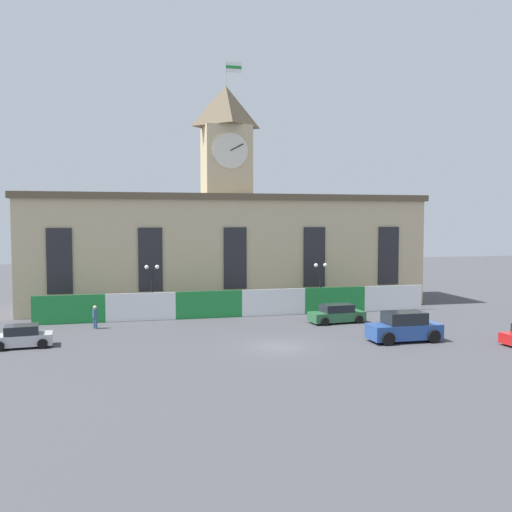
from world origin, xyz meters
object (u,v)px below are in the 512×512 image
object	(u,v)px
car_blue_van	(404,328)
pedestrian	(95,316)
street_lamp_center	(152,279)
street_lamp_right	(321,276)
car_silver_hatch	(22,337)
car_green_wagon	(337,314)

from	to	relation	value
car_blue_van	pedestrian	bearing A→B (deg)	-25.14
car_blue_van	pedestrian	size ratio (longest dim) A/B	2.80
street_lamp_center	pedestrian	size ratio (longest dim) A/B	2.56
street_lamp_right	car_silver_hatch	xyz separation A→B (m)	(-24.57, -9.17, -2.65)
car_silver_hatch	pedestrian	size ratio (longest dim) A/B	2.21
pedestrian	car_silver_hatch	bearing A→B (deg)	19.97
car_green_wagon	car_blue_van	world-z (taller)	car_blue_van
street_lamp_center	car_blue_van	distance (m)	21.64
street_lamp_right	pedestrian	distance (m)	20.47
car_silver_hatch	pedestrian	world-z (taller)	pedestrian
car_green_wagon	car_blue_van	bearing A→B (deg)	-82.24
street_lamp_right	pedestrian	xyz separation A→B (m)	(-20.04, -3.48, -2.35)
car_blue_van	pedestrian	world-z (taller)	car_blue_van
street_lamp_center	car_silver_hatch	size ratio (longest dim) A/B	1.16
car_green_wagon	car_silver_hatch	bearing A→B (deg)	-177.38
car_silver_hatch	street_lamp_center	bearing A→B (deg)	39.83
street_lamp_center	car_green_wagon	xyz separation A→B (m)	(14.83, -5.53, -2.71)
car_green_wagon	street_lamp_right	bearing A→B (deg)	78.23
car_blue_van	car_silver_hatch	world-z (taller)	car_blue_van
street_lamp_center	car_silver_hatch	world-z (taller)	street_lamp_center
street_lamp_right	car_silver_hatch	world-z (taller)	street_lamp_right
car_silver_hatch	street_lamp_right	bearing A→B (deg)	15.31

